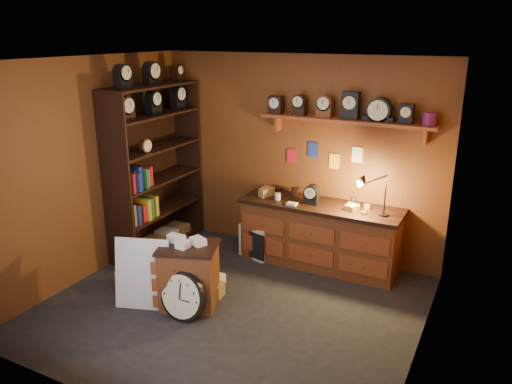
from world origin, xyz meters
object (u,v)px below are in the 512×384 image
(shelving_unit, at_px, (153,162))
(big_round_clock, at_px, (182,296))
(workbench, at_px, (320,231))
(low_cabinet, at_px, (189,273))

(shelving_unit, relative_size, big_round_clock, 4.71)
(workbench, xyz_separation_m, big_round_clock, (-0.84, -1.92, -0.21))
(big_round_clock, bearing_deg, low_cabinet, 109.78)
(workbench, bearing_deg, shelving_unit, -167.74)
(shelving_unit, relative_size, low_cabinet, 3.17)
(shelving_unit, relative_size, workbench, 1.23)
(shelving_unit, bearing_deg, low_cabinet, -40.60)
(big_round_clock, bearing_deg, workbench, 66.41)
(shelving_unit, distance_m, big_round_clock, 2.25)
(low_cabinet, height_order, big_round_clock, low_cabinet)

